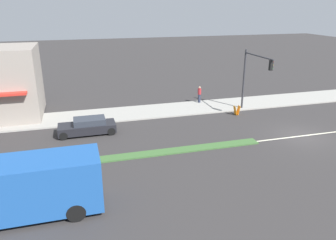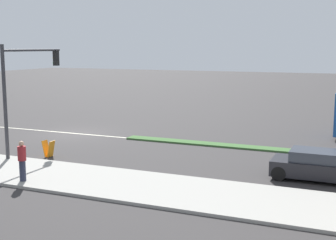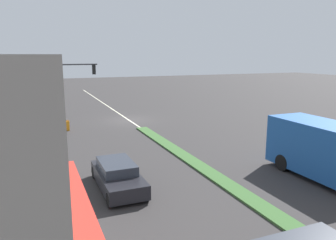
% 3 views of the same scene
% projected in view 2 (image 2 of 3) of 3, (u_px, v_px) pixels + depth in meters
% --- Properties ---
extents(lane_marking_center, '(0.16, 60.00, 0.01)m').
position_uv_depth(lane_marking_center, '(75.00, 133.00, 30.49)').
color(lane_marking_center, beige).
rests_on(lane_marking_center, ground).
extents(traffic_signal_main, '(4.59, 0.34, 5.60)m').
position_uv_depth(traffic_signal_main, '(24.00, 80.00, 23.88)').
color(traffic_signal_main, '#333338').
rests_on(traffic_signal_main, sidewalk_right).
extents(pedestrian, '(0.34, 0.34, 1.67)m').
position_uv_depth(pedestrian, '(22.00, 160.00, 19.17)').
color(pedestrian, '#282D42').
rests_on(pedestrian, sidewalk_right).
extents(warning_aframe_sign, '(0.45, 0.53, 0.84)m').
position_uv_depth(warning_aframe_sign, '(49.00, 149.00, 23.97)').
color(warning_aframe_sign, orange).
rests_on(warning_aframe_sign, ground).
extents(sedan_dark, '(1.79, 4.37, 1.27)m').
position_uv_depth(sedan_dark, '(324.00, 166.00, 19.70)').
color(sedan_dark, black).
rests_on(sedan_dark, ground).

